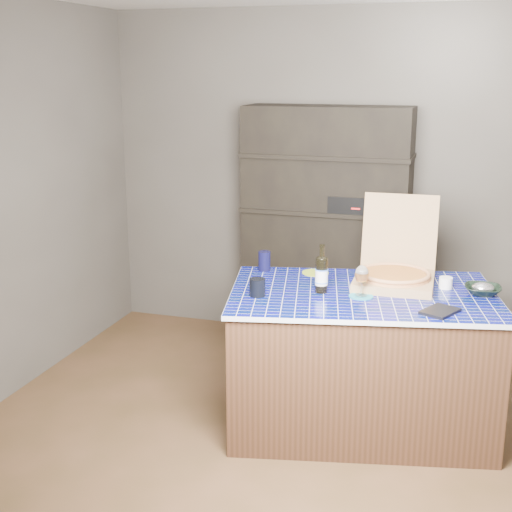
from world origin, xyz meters
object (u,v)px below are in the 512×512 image
(mead_bottle, at_px, (322,274))
(dvd_case, at_px, (440,311))
(pizza_box, at_px, (395,273))
(bowl, at_px, (483,290))
(kitchen_island, at_px, (360,359))
(wine_glass, at_px, (362,275))

(mead_bottle, bearing_deg, dvd_case, -13.42)
(pizza_box, relative_size, bowl, 2.78)
(pizza_box, height_order, dvd_case, pizza_box)
(mead_bottle, distance_m, dvd_case, 0.69)
(pizza_box, height_order, bowl, pizza_box)
(kitchen_island, distance_m, bowl, 0.80)
(wine_glass, xyz_separation_m, dvd_case, (0.44, -0.14, -0.12))
(bowl, bearing_deg, dvd_case, -118.42)
(pizza_box, height_order, wine_glass, pizza_box)
(dvd_case, bearing_deg, wine_glass, -172.02)
(pizza_box, xyz_separation_m, wine_glass, (-0.15, -0.30, 0.06))
(mead_bottle, xyz_separation_m, wine_glass, (0.23, -0.02, 0.02))
(kitchen_island, height_order, wine_glass, wine_glass)
(dvd_case, relative_size, bowl, 0.99)
(kitchen_island, bearing_deg, wine_glass, -100.70)
(bowl, bearing_deg, kitchen_island, -166.49)
(bowl, bearing_deg, wine_glass, -159.16)
(kitchen_island, xyz_separation_m, mead_bottle, (-0.23, -0.07, 0.52))
(pizza_box, distance_m, mead_bottle, 0.47)
(pizza_box, xyz_separation_m, mead_bottle, (-0.38, -0.28, 0.04))
(pizza_box, distance_m, wine_glass, 0.34)
(mead_bottle, bearing_deg, bowl, 14.68)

